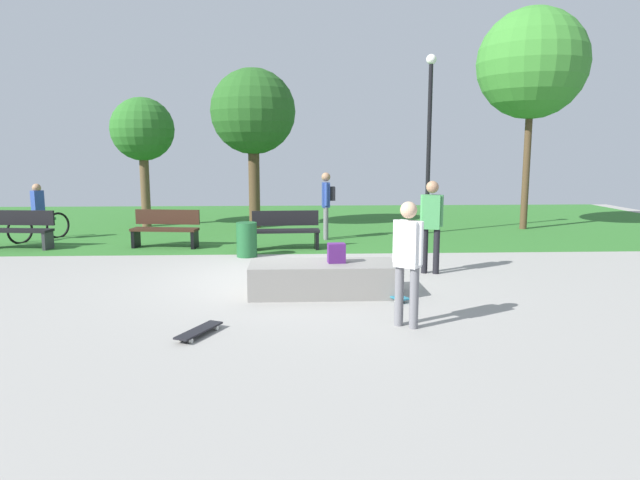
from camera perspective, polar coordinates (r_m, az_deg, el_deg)
ground_plane at (r=10.68m, az=-3.88°, el=-3.71°), size 28.00×28.00×0.00m
grass_lawn at (r=18.75m, az=-3.34°, el=1.77°), size 26.60×11.63×0.01m
concrete_ledge at (r=9.35m, az=0.27°, el=-3.88°), size 2.38×0.98×0.52m
backpack_on_ledge at (r=9.29m, az=1.65°, el=-1.31°), size 0.29×0.22×0.32m
skater_performing_trick at (r=7.57m, az=8.76°, el=-1.46°), size 0.38×0.35×1.68m
skater_watching at (r=11.00m, az=11.10°, el=2.04°), size 0.41×0.29×1.78m
skateboard_by_ledge at (r=7.51m, az=-12.02°, el=-8.85°), size 0.53×0.81×0.08m
skateboard_spare at (r=9.20m, az=7.07°, el=-5.42°), size 0.50×0.81×0.08m
park_bench_center_lawn at (r=13.62m, az=-3.46°, el=1.09°), size 1.62×0.55×0.91m
park_bench_far_right at (r=15.46m, az=-27.88°, el=1.00°), size 1.65×0.66×0.91m
park_bench_near_lamppost at (r=14.34m, az=-15.19°, el=1.19°), size 1.65×0.69×0.91m
tree_broad_elm at (r=18.29m, az=20.47°, el=16.17°), size 3.16×3.16×6.41m
tree_leaning_ash at (r=17.50m, az=-6.73°, el=12.54°), size 2.54×2.54×4.77m
tree_young_birch at (r=18.42m, az=-17.35°, el=10.41°), size 1.91×1.91×3.94m
lamp_post at (r=16.44m, az=10.89°, el=10.91°), size 0.28×0.28×4.95m
trash_bin at (r=12.73m, az=-7.35°, el=0.04°), size 0.46×0.46×0.77m
pedestrian_with_backpack at (r=15.05m, az=0.68°, el=4.10°), size 0.36×0.43×1.77m
cyclist_on_bicycle at (r=16.65m, az=-26.33°, el=2.13°), size 0.99×1.59×1.52m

